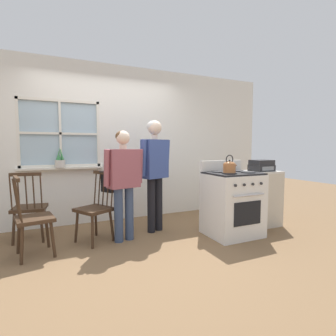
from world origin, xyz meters
TOP-DOWN VIEW (x-y plane):
  - ground_plane at (0.00, 0.00)m, footprint 16.00×16.00m
  - wall_back at (0.04, 1.40)m, footprint 6.40×0.16m
  - chair_by_window at (-0.39, 0.42)m, footprint 0.55×0.56m
  - chair_near_wall at (-1.21, 0.85)m, footprint 0.47×0.46m
  - chair_center_cluster at (-1.15, 0.24)m, footprint 0.47×0.48m
  - person_elderly_left at (-0.03, 0.29)m, footprint 0.59×0.30m
  - person_teen_center at (0.51, 0.49)m, footprint 0.55×0.33m
  - stove at (1.47, -0.15)m, footprint 0.74×0.68m
  - kettle at (1.31, -0.28)m, footprint 0.21×0.17m
  - potted_plant at (-0.78, 1.31)m, footprint 0.16×0.16m
  - handbag at (-0.19, 0.54)m, footprint 0.25×0.24m
  - side_counter at (2.21, 0.08)m, footprint 0.55×0.50m
  - stereo at (2.21, 0.05)m, footprint 0.34×0.29m

SIDE VIEW (x-z plane):
  - ground_plane at x=0.00m, z-range 0.00..0.00m
  - chair_by_window at x=-0.39m, z-range -0.03..0.93m
  - chair_near_wall at x=-1.21m, z-range -0.03..0.93m
  - chair_center_cluster at x=-1.15m, z-range -0.03..0.93m
  - side_counter at x=2.21m, z-range 0.00..0.90m
  - stove at x=1.47m, z-range -0.07..1.01m
  - handbag at x=-0.19m, z-range 0.63..0.94m
  - person_elderly_left at x=-0.03m, z-range 0.15..1.66m
  - stereo at x=2.21m, z-range 0.90..1.08m
  - kettle at x=1.31m, z-range 0.90..1.15m
  - person_teen_center at x=0.51m, z-range 0.19..1.88m
  - potted_plant at x=-0.78m, z-range 0.90..1.23m
  - wall_back at x=0.04m, z-range -0.01..2.69m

